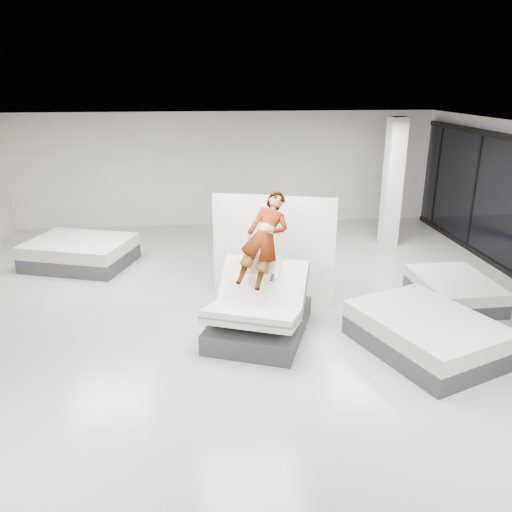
% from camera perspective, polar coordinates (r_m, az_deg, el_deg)
% --- Properties ---
extents(room, '(14.00, 14.04, 3.20)m').
position_cam_1_polar(room, '(7.70, -0.65, 1.09)').
color(room, '#B7B5AD').
rests_on(room, ground).
extents(hero_bed, '(2.04, 2.31, 1.28)m').
position_cam_1_polar(hero_bed, '(8.30, 0.35, -6.59)').
color(hero_bed, '#3A3A3F').
rests_on(hero_bed, floor).
extents(person, '(1.18, 1.77, 1.25)m').
position_cam_1_polar(person, '(8.26, 0.95, -0.13)').
color(person, slate).
rests_on(person, hero_bed).
extents(remote, '(0.10, 0.15, 0.08)m').
position_cam_1_polar(remote, '(7.97, 1.87, -2.47)').
color(remote, black).
rests_on(remote, person).
extents(divider_panel, '(2.20, 0.78, 2.07)m').
position_cam_1_polar(divider_panel, '(9.27, 2.00, 0.62)').
color(divider_panel, white).
rests_on(divider_panel, floor).
extents(flat_bed_right_far, '(1.31, 1.73, 0.47)m').
position_cam_1_polar(flat_bed_right_far, '(10.27, 21.68, -3.64)').
color(flat_bed_right_far, '#3A3A3F').
rests_on(flat_bed_right_far, floor).
extents(flat_bed_right_near, '(2.27, 2.57, 0.59)m').
position_cam_1_polar(flat_bed_right_near, '(8.32, 18.82, -8.36)').
color(flat_bed_right_near, '#3A3A3F').
rests_on(flat_bed_right_near, floor).
extents(flat_bed_left_far, '(2.60, 2.25, 0.60)m').
position_cam_1_polar(flat_bed_left_far, '(12.06, -19.45, 0.37)').
color(flat_bed_left_far, '#3A3A3F').
rests_on(flat_bed_left_far, floor).
extents(column, '(0.40, 0.40, 3.20)m').
position_cam_1_polar(column, '(12.92, 15.34, 8.00)').
color(column, silver).
rests_on(column, floor).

